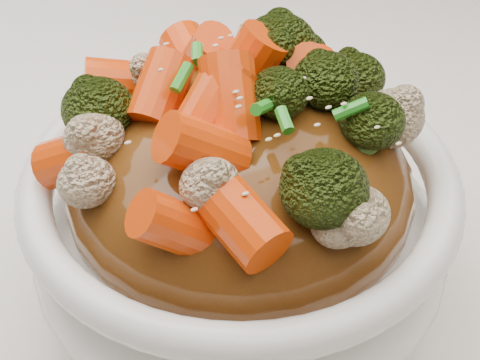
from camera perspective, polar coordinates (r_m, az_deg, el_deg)
tablecloth at (r=0.47m, az=1.60°, el=-4.65°), size 1.20×0.80×0.04m
bowl at (r=0.39m, az=0.00°, el=-3.67°), size 0.25×0.25×0.09m
sauce_base at (r=0.37m, az=0.00°, el=-0.36°), size 0.20×0.20×0.09m
carrots at (r=0.33m, az=0.00°, el=7.88°), size 0.20×0.20×0.05m
broccoli at (r=0.33m, az=0.00°, el=7.73°), size 0.20×0.20×0.04m
cauliflower at (r=0.33m, az=0.00°, el=7.44°), size 0.20×0.20×0.04m
scallions at (r=0.33m, az=0.00°, el=8.03°), size 0.15×0.15×0.02m
sesame_seeds at (r=0.33m, az=0.00°, el=8.03°), size 0.18×0.18×0.01m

